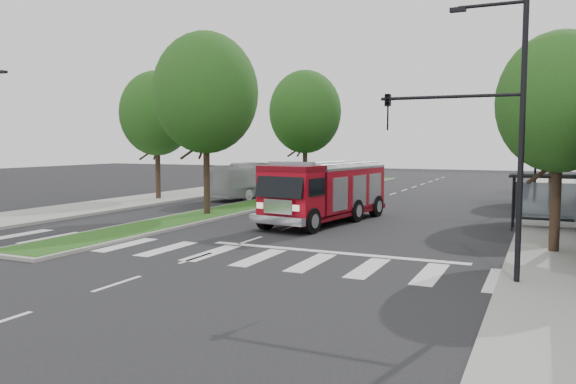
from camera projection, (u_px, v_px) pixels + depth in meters
The scene contains 15 objects.
ground at pixel (250, 241), 23.45m from camera, with size 140.00×140.00×0.00m, color black.
sidewalk_right at pixel (574, 225), 27.28m from camera, with size 5.00×80.00×0.15m, color gray.
sidewalk_left at pixel (134, 201), 38.53m from camera, with size 5.00×80.00×0.15m, color gray.
median at pixel (295, 196), 42.23m from camera, with size 3.00×50.00×0.15m.
bus_shelter at pixel (547, 187), 25.97m from camera, with size 3.20×1.60×2.61m.
tree_right_near at pixel (560, 102), 19.99m from camera, with size 4.40×4.40×8.05m.
tree_right_mid at pixel (556, 99), 30.76m from camera, with size 5.60×5.60×9.72m.
tree_right_far at pixel (554, 118), 39.86m from camera, with size 5.00×5.00×8.73m.
tree_median_near at pixel (206, 93), 30.79m from camera, with size 5.80×5.80×10.16m.
tree_median_far at pixel (305, 112), 43.48m from camera, with size 5.60×5.60×9.72m.
tree_left_mid at pixel (157, 114), 39.61m from camera, with size 5.20×5.20×9.16m.
streetlight_right_near at pixel (488, 122), 15.87m from camera, with size 4.08×0.22×8.00m.
streetlight_right_far at pixel (534, 137), 36.84m from camera, with size 2.11×0.20×8.00m.
fire_engine at pixel (326, 193), 28.71m from camera, with size 4.02×9.56×3.21m.
city_bus at pixel (258, 180), 42.18m from camera, with size 2.20×9.42×2.62m, color #BBBBBF.
Camera 1 is at (11.14, -20.39, 4.05)m, focal length 35.00 mm.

